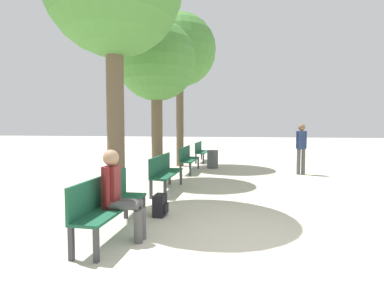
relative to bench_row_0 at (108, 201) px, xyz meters
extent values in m
plane|color=beige|center=(2.21, -0.13, -0.54)|extent=(80.00, 80.00, 0.00)
cube|color=#195138|center=(0.09, 0.00, -0.09)|extent=(0.42, 1.81, 0.04)
cube|color=#195138|center=(-0.10, 0.00, 0.15)|extent=(0.04, 1.81, 0.44)
cube|color=#38383D|center=(0.26, -0.86, -0.33)|extent=(0.06, 0.06, 0.43)
cube|color=#38383D|center=(0.26, 0.86, -0.33)|extent=(0.06, 0.06, 0.43)
cube|color=#38383D|center=(-0.08, -0.86, -0.33)|extent=(0.06, 0.06, 0.43)
cube|color=#38383D|center=(-0.08, 0.86, -0.33)|extent=(0.06, 0.06, 0.43)
cube|color=#195138|center=(0.09, 3.20, -0.09)|extent=(0.42, 1.81, 0.04)
cube|color=#195138|center=(-0.10, 3.20, 0.15)|extent=(0.04, 1.81, 0.44)
cube|color=#38383D|center=(0.26, 2.34, -0.33)|extent=(0.06, 0.06, 0.43)
cube|color=#38383D|center=(0.26, 4.06, -0.33)|extent=(0.06, 0.06, 0.43)
cube|color=#38383D|center=(-0.08, 2.34, -0.33)|extent=(0.06, 0.06, 0.43)
cube|color=#38383D|center=(-0.08, 4.06, -0.33)|extent=(0.06, 0.06, 0.43)
cube|color=#195138|center=(0.09, 6.40, -0.09)|extent=(0.42, 1.81, 0.04)
cube|color=#195138|center=(-0.10, 6.40, 0.15)|extent=(0.04, 1.81, 0.44)
cube|color=#38383D|center=(0.26, 5.53, -0.33)|extent=(0.06, 0.06, 0.43)
cube|color=#38383D|center=(0.26, 7.26, -0.33)|extent=(0.06, 0.06, 0.43)
cube|color=#38383D|center=(-0.08, 5.53, -0.33)|extent=(0.06, 0.06, 0.43)
cube|color=#38383D|center=(-0.08, 7.26, -0.33)|extent=(0.06, 0.06, 0.43)
cube|color=#195138|center=(0.09, 9.59, -0.09)|extent=(0.42, 1.81, 0.04)
cube|color=#195138|center=(-0.10, 9.59, 0.15)|extent=(0.04, 1.81, 0.44)
cube|color=#38383D|center=(0.26, 8.73, -0.33)|extent=(0.06, 0.06, 0.43)
cube|color=#38383D|center=(0.26, 10.45, -0.33)|extent=(0.06, 0.06, 0.43)
cube|color=#38383D|center=(-0.08, 8.73, -0.33)|extent=(0.06, 0.06, 0.43)
cube|color=#38383D|center=(-0.08, 10.45, -0.33)|extent=(0.06, 0.06, 0.43)
cylinder|color=brown|center=(-0.62, 1.69, 1.32)|extent=(0.36, 0.36, 3.71)
cylinder|color=brown|center=(-0.62, 4.66, 0.94)|extent=(0.34, 0.34, 2.96)
sphere|color=#478438|center=(-0.62, 4.66, 3.08)|extent=(2.40, 2.40, 2.40)
cylinder|color=brown|center=(-0.62, 7.95, 1.43)|extent=(0.30, 0.30, 3.93)
sphere|color=#478438|center=(-0.62, 7.95, 4.20)|extent=(2.95, 2.95, 2.95)
cylinder|color=#4C4C4C|center=(0.33, -0.19, -0.01)|extent=(0.43, 0.13, 0.13)
cylinder|color=#4C4C4C|center=(0.54, -0.19, -0.31)|extent=(0.13, 0.13, 0.47)
cylinder|color=#4C4C4C|center=(0.33, -0.03, -0.01)|extent=(0.43, 0.13, 0.13)
cylinder|color=#4C4C4C|center=(0.54, -0.03, -0.31)|extent=(0.13, 0.13, 0.47)
cube|color=maroon|center=(0.11, -0.11, 0.24)|extent=(0.20, 0.24, 0.62)
cylinder|color=maroon|center=(0.11, -0.24, 0.27)|extent=(0.09, 0.09, 0.55)
cylinder|color=maroon|center=(0.11, 0.02, 0.27)|extent=(0.09, 0.09, 0.55)
sphere|color=#A37A5B|center=(0.11, -0.11, 0.67)|extent=(0.24, 0.24, 0.24)
cube|color=black|center=(0.49, 1.11, -0.34)|extent=(0.19, 0.34, 0.40)
cube|color=black|center=(0.61, 1.11, -0.40)|extent=(0.04, 0.24, 0.17)
cylinder|color=#4C4C4C|center=(3.85, 6.50, -0.10)|extent=(0.13, 0.13, 0.87)
cylinder|color=#4C4C4C|center=(4.00, 6.50, -0.10)|extent=(0.13, 0.13, 0.87)
cube|color=navy|center=(3.93, 6.50, 0.64)|extent=(0.31, 0.30, 0.62)
cylinder|color=navy|center=(3.80, 6.50, 0.66)|extent=(0.09, 0.09, 0.59)
cylinder|color=navy|center=(4.06, 6.50, 0.66)|extent=(0.09, 0.09, 0.59)
sphere|color=brown|center=(3.93, 6.50, 1.07)|extent=(0.24, 0.24, 0.24)
cylinder|color=#4C4C51|center=(0.79, 7.52, -0.19)|extent=(0.44, 0.44, 0.71)
camera|label=1|loc=(2.02, -4.16, 1.13)|focal=28.00mm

